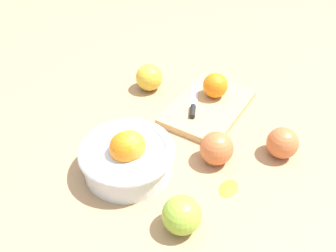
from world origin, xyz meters
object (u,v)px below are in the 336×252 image
bowl (128,156)px  apple_front_left (182,215)px  apple_front_center (217,148)px  apple_front_right (282,143)px  cutting_board (208,107)px  knife (193,104)px  orange_on_board (215,85)px  apple_back_right (149,77)px

bowl → apple_front_left: bearing=-125.1°
apple_front_center → apple_front_right: apple_front_center is taller
cutting_board → knife: (-0.02, 0.04, 0.01)m
cutting_board → orange_on_board: 0.06m
orange_on_board → apple_front_left: orange_on_board is taller
bowl → apple_back_right: bearing=11.6°
apple_front_left → apple_front_center: bearing=-7.5°
orange_on_board → apple_front_left: (-0.40, -0.02, -0.01)m
apple_front_center → cutting_board: bearing=17.8°
orange_on_board → apple_front_center: bearing=-167.2°
apple_front_right → apple_back_right: bearing=66.8°
bowl → orange_on_board: 0.33m
cutting_board → apple_back_right: size_ratio=3.36×
apple_back_right → orange_on_board: bearing=-91.4°
orange_on_board → apple_front_left: bearing=-176.6°
apple_front_left → apple_front_center: 0.19m
apple_front_left → bowl: bearing=54.9°
knife → apple_front_right: 0.25m
knife → apple_back_right: bearing=66.0°
apple_front_left → apple_front_center: apple_front_center is taller
orange_on_board → apple_front_right: 0.24m
apple_front_center → knife: bearing=30.1°
cutting_board → apple_front_left: apple_front_left is taller
apple_front_center → apple_back_right: bearing=46.7°
apple_back_right → cutting_board: bearing=-104.7°
apple_back_right → apple_front_left: 0.46m
apple_back_right → apple_front_left: bearing=-152.8°
knife → apple_back_right: (0.06, 0.14, 0.01)m
orange_on_board → apple_back_right: (0.00, 0.19, -0.01)m
bowl → apple_front_center: bearing=-63.9°
cutting_board → apple_front_center: (-0.17, -0.06, 0.03)m
bowl → apple_front_right: size_ratio=2.86×
apple_front_right → cutting_board: bearing=59.7°
bowl → knife: bowl is taller
cutting_board → apple_front_right: bearing=-120.3°
cutting_board → apple_front_center: bearing=-162.2°
bowl → cutting_board: bearing=-24.1°
orange_on_board → apple_front_right: bearing=-130.0°
apple_front_left → orange_on_board: bearing=3.4°
apple_front_left → apple_front_center: (0.19, -0.02, 0.00)m
apple_front_right → orange_on_board: bearing=50.0°
apple_front_center → apple_front_right: 0.15m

